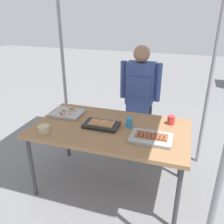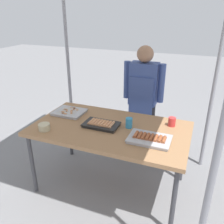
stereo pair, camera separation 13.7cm
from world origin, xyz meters
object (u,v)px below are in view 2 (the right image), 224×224
(drink_cup_near_edge, at_px, (172,122))
(vendor_woman, at_px, (143,95))
(condiment_bowl, at_px, (44,127))
(drink_cup_by_wok, at_px, (129,123))
(tray_pork_links, at_px, (149,139))
(stall_table, at_px, (110,132))
(tray_grilled_sausages, at_px, (101,124))
(tray_meat_skewers, at_px, (69,112))

(drink_cup_near_edge, relative_size, vendor_woman, 0.06)
(condiment_bowl, distance_m, drink_cup_by_wok, 0.86)
(tray_pork_links, xyz_separation_m, condiment_bowl, (-1.03, -0.18, 0.01))
(condiment_bowl, xyz_separation_m, drink_cup_by_wok, (0.78, 0.36, 0.02))
(stall_table, height_order, condiment_bowl, condiment_bowl)
(tray_grilled_sausages, bearing_deg, stall_table, 8.44)
(stall_table, xyz_separation_m, tray_meat_skewers, (-0.57, 0.15, 0.07))
(drink_cup_by_wok, bearing_deg, stall_table, -161.42)
(tray_grilled_sausages, xyz_separation_m, condiment_bowl, (-0.50, -0.29, 0.01))
(tray_meat_skewers, bearing_deg, tray_grilled_sausages, -18.49)
(tray_grilled_sausages, distance_m, vendor_woman, 0.83)
(drink_cup_by_wok, bearing_deg, tray_pork_links, -35.62)
(stall_table, bearing_deg, vendor_woman, 79.95)
(tray_meat_skewers, relative_size, vendor_woman, 0.23)
(tray_meat_skewers, xyz_separation_m, vendor_woman, (0.71, 0.63, 0.10))
(tray_meat_skewers, height_order, vendor_woman, vendor_woman)
(stall_table, relative_size, tray_meat_skewers, 4.61)
(drink_cup_near_edge, height_order, vendor_woman, vendor_woman)
(tray_pork_links, distance_m, drink_cup_near_edge, 0.41)
(tray_grilled_sausages, relative_size, tray_pork_links, 0.94)
(tray_meat_skewers, bearing_deg, stall_table, -14.29)
(stall_table, relative_size, drink_cup_by_wok, 14.99)
(tray_grilled_sausages, distance_m, drink_cup_near_edge, 0.73)
(drink_cup_near_edge, xyz_separation_m, drink_cup_by_wok, (-0.40, -0.20, 0.01))
(tray_grilled_sausages, relative_size, condiment_bowl, 3.15)
(tray_grilled_sausages, bearing_deg, tray_meat_skewers, 161.51)
(condiment_bowl, xyz_separation_m, vendor_woman, (0.73, 1.08, 0.08))
(tray_pork_links, height_order, vendor_woman, vendor_woman)
(condiment_bowl, relative_size, vendor_woman, 0.08)
(tray_meat_skewers, xyz_separation_m, condiment_bowl, (-0.02, -0.45, 0.02))
(drink_cup_near_edge, bearing_deg, drink_cup_by_wok, -153.42)
(condiment_bowl, bearing_deg, drink_cup_by_wok, 25.08)
(condiment_bowl, bearing_deg, tray_grilled_sausages, 29.99)
(tray_meat_skewers, relative_size, drink_cup_by_wok, 3.25)
(tray_pork_links, distance_m, condiment_bowl, 1.05)
(tray_meat_skewers, relative_size, condiment_bowl, 2.98)
(stall_table, bearing_deg, tray_meat_skewers, 165.71)
(condiment_bowl, bearing_deg, vendor_woman, 55.85)
(tray_meat_skewers, relative_size, tray_pork_links, 0.89)
(stall_table, distance_m, condiment_bowl, 0.67)
(drink_cup_near_edge, height_order, drink_cup_by_wok, drink_cup_by_wok)
(condiment_bowl, distance_m, drink_cup_near_edge, 1.31)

